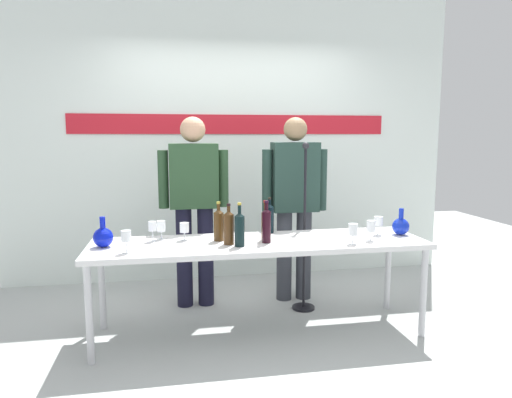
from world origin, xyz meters
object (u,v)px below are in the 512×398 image
at_px(presenter_right, 295,197).
at_px(microphone_stand, 304,255).
at_px(wine_glass_left_3, 184,228).
at_px(wine_glass_left_1, 161,226).
at_px(wine_bottle_0, 240,228).
at_px(wine_bottle_4, 266,224).
at_px(wine_glass_right_1, 371,227).
at_px(display_table, 260,248).
at_px(wine_glass_left_0, 152,227).
at_px(presenter_left, 194,199).
at_px(wine_bottle_1, 219,224).
at_px(decanter_blue_right, 401,226).
at_px(decanter_blue_left, 103,237).
at_px(wine_bottle_2, 229,227).
at_px(wine_bottle_5, 270,218).
at_px(wine_bottle_3, 266,223).
at_px(wine_glass_right_2, 353,230).
at_px(wine_glass_left_2, 126,237).
at_px(wine_glass_right_0, 378,221).

xyz_separation_m(presenter_right, microphone_stand, (0.02, -0.27, -0.48)).
bearing_deg(wine_glass_left_3, wine_glass_left_1, 159.33).
xyz_separation_m(wine_bottle_0, microphone_stand, (0.65, 0.55, -0.37)).
distance_m(presenter_right, wine_bottle_4, 0.85).
height_order(wine_bottle_0, wine_glass_right_1, wine_bottle_0).
xyz_separation_m(display_table, wine_glass_left_0, (-0.80, 0.14, 0.16)).
height_order(presenter_left, wine_glass_right_1, presenter_left).
xyz_separation_m(wine_bottle_0, wine_bottle_1, (-0.13, 0.21, -0.00)).
height_order(presenter_left, wine_bottle_1, presenter_left).
relative_size(decanter_blue_right, wine_bottle_1, 0.72).
xyz_separation_m(decanter_blue_left, wine_bottle_2, (0.90, -0.07, 0.06)).
bearing_deg(wine_bottle_5, wine_bottle_4, -105.70).
bearing_deg(wine_bottle_4, wine_bottle_3, 82.39).
bearing_deg(wine_glass_right_2, wine_glass_right_1, 24.23).
xyz_separation_m(presenter_left, wine_glass_left_0, (-0.34, -0.55, -0.13)).
bearing_deg(wine_glass_left_2, wine_glass_left_1, 59.59).
distance_m(display_table, wine_bottle_0, 0.29).
xyz_separation_m(display_table, presenter_left, (-0.46, 0.68, 0.29)).
height_order(wine_bottle_5, wine_glass_left_0, wine_bottle_5).
height_order(wine_glass_left_2, wine_glass_right_0, wine_glass_left_2).
bearing_deg(decanter_blue_left, wine_glass_left_1, 24.58).
bearing_deg(wine_glass_left_1, wine_bottle_5, 5.52).
distance_m(wine_bottle_2, microphone_stand, 0.94).
relative_size(wine_bottle_3, wine_bottle_5, 1.04).
distance_m(wine_bottle_3, wine_bottle_5, 0.26).
relative_size(wine_bottle_3, wine_glass_right_1, 1.95).
height_order(wine_bottle_1, wine_bottle_5, wine_bottle_1).
bearing_deg(wine_glass_left_2, wine_glass_right_0, 6.71).
bearing_deg(wine_bottle_3, display_table, -147.21).
bearing_deg(wine_bottle_4, wine_glass_right_0, 6.14).
height_order(display_table, wine_bottle_5, wine_bottle_5).
distance_m(wine_glass_left_1, wine_glass_left_2, 0.45).
xyz_separation_m(wine_glass_right_0, microphone_stand, (-0.50, 0.37, -0.35)).
bearing_deg(microphone_stand, decanter_blue_left, -166.12).
distance_m(wine_bottle_0, wine_bottle_2, 0.10).
bearing_deg(wine_bottle_4, wine_glass_right_1, -5.75).
bearing_deg(presenter_left, wine_bottle_2, -73.83).
bearing_deg(decanter_blue_left, wine_glass_left_3, 11.60).
xyz_separation_m(decanter_blue_right, wine_glass_right_0, (-0.18, 0.03, 0.04)).
xyz_separation_m(presenter_left, presenter_right, (0.91, 0.00, -0.01)).
xyz_separation_m(wine_bottle_4, wine_glass_right_1, (0.79, -0.08, -0.03)).
xyz_separation_m(wine_glass_left_2, wine_glass_right_0, (1.94, 0.23, -0.00)).
distance_m(presenter_left, wine_glass_left_0, 0.66).
xyz_separation_m(wine_glass_left_1, wine_glass_left_2, (-0.23, -0.38, 0.01)).
bearing_deg(wine_glass_left_1, presenter_left, 60.21).
bearing_deg(presenter_left, display_table, -56.27).
bearing_deg(wine_glass_left_1, microphone_stand, 10.03).
relative_size(presenter_left, wine_glass_left_0, 10.88).
xyz_separation_m(display_table, wine_glass_right_2, (0.66, -0.22, 0.16)).
relative_size(display_table, microphone_stand, 1.73).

